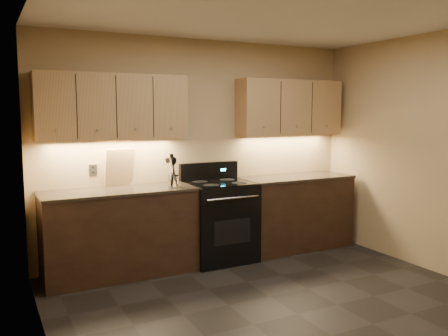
% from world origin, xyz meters
% --- Properties ---
extents(floor, '(4.00, 4.00, 0.00)m').
position_xyz_m(floor, '(0.00, 0.00, 0.00)').
color(floor, black).
rests_on(floor, ground).
extents(ceiling, '(4.00, 4.00, 0.00)m').
position_xyz_m(ceiling, '(0.00, 0.00, 2.60)').
color(ceiling, silver).
rests_on(ceiling, wall_back).
extents(wall_back, '(4.00, 0.04, 2.60)m').
position_xyz_m(wall_back, '(0.00, 2.00, 1.30)').
color(wall_back, tan).
rests_on(wall_back, ground).
extents(wall_left, '(0.04, 4.00, 2.60)m').
position_xyz_m(wall_left, '(-2.00, 0.00, 1.30)').
color(wall_left, tan).
rests_on(wall_left, ground).
extents(counter_left, '(1.62, 0.62, 0.93)m').
position_xyz_m(counter_left, '(-1.10, 1.70, 0.47)').
color(counter_left, black).
rests_on(counter_left, ground).
extents(counter_right, '(1.46, 0.62, 0.93)m').
position_xyz_m(counter_right, '(1.18, 1.70, 0.47)').
color(counter_right, black).
rests_on(counter_right, ground).
extents(stove, '(0.76, 0.68, 1.14)m').
position_xyz_m(stove, '(0.08, 1.68, 0.48)').
color(stove, black).
rests_on(stove, ground).
extents(upper_cab_left, '(1.60, 0.30, 0.70)m').
position_xyz_m(upper_cab_left, '(-1.10, 1.85, 1.80)').
color(upper_cab_left, tan).
rests_on(upper_cab_left, wall_back).
extents(upper_cab_right, '(1.44, 0.30, 0.70)m').
position_xyz_m(upper_cab_right, '(1.18, 1.85, 1.80)').
color(upper_cab_right, tan).
rests_on(upper_cab_right, wall_back).
extents(outlet_plate, '(0.08, 0.01, 0.12)m').
position_xyz_m(outlet_plate, '(-1.30, 1.99, 1.12)').
color(outlet_plate, '#B2B5BA').
rests_on(outlet_plate, wall_back).
extents(utensil_crock, '(0.14, 0.14, 0.13)m').
position_xyz_m(utensil_crock, '(-0.51, 1.61, 0.99)').
color(utensil_crock, white).
rests_on(utensil_crock, counter_left).
extents(cutting_board, '(0.35, 0.16, 0.42)m').
position_xyz_m(cutting_board, '(-1.02, 1.95, 1.14)').
color(cutting_board, tan).
rests_on(cutting_board, counter_left).
extents(wooden_spoon, '(0.11, 0.13, 0.34)m').
position_xyz_m(wooden_spoon, '(-0.55, 1.60, 1.11)').
color(wooden_spoon, tan).
rests_on(wooden_spoon, utensil_crock).
extents(black_spoon, '(0.07, 0.14, 0.33)m').
position_xyz_m(black_spoon, '(-0.52, 1.62, 1.11)').
color(black_spoon, black).
rests_on(black_spoon, utensil_crock).
extents(black_turner, '(0.13, 0.16, 0.38)m').
position_xyz_m(black_turner, '(-0.49, 1.57, 1.13)').
color(black_turner, black).
rests_on(black_turner, utensil_crock).
extents(steel_spatula, '(0.20, 0.14, 0.34)m').
position_xyz_m(steel_spatula, '(-0.48, 1.60, 1.11)').
color(steel_spatula, silver).
rests_on(steel_spatula, utensil_crock).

